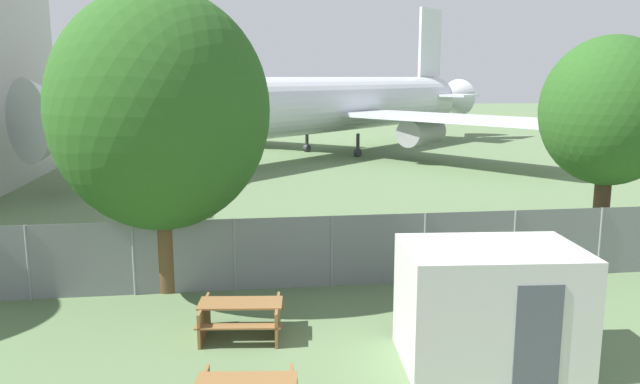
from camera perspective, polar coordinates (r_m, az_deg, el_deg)
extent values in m
cylinder|color=gray|center=(17.18, -25.13, -5.87)|extent=(0.07, 0.07, 1.92)
cylinder|color=gray|center=(16.59, -16.67, -5.86)|extent=(0.07, 0.07, 1.92)
cylinder|color=gray|center=(16.38, -7.80, -5.71)|extent=(0.07, 0.07, 1.92)
cylinder|color=gray|center=(16.57, 1.07, -5.43)|extent=(0.07, 0.07, 1.92)
cylinder|color=gray|center=(17.13, 9.55, -5.04)|extent=(0.07, 0.07, 1.92)
cylinder|color=gray|center=(18.04, 17.31, -4.58)|extent=(0.07, 0.07, 1.92)
cylinder|color=gray|center=(19.25, 24.21, -4.11)|extent=(0.07, 0.07, 1.92)
cube|color=slate|center=(16.57, 1.07, -5.43)|extent=(56.00, 0.01, 1.92)
cylinder|color=silver|center=(43.45, -0.27, 7.92)|extent=(26.66, 25.41, 3.86)
cone|color=silver|center=(31.43, -22.14, 6.17)|extent=(5.46, 5.46, 3.86)
cone|color=silver|center=(59.30, 11.48, 8.40)|extent=(5.90, 5.84, 3.48)
cube|color=silver|center=(39.73, 11.86, 6.62)|extent=(12.34, 14.78, 0.30)
cylinder|color=#939399|center=(41.17, 9.26, 5.41)|extent=(3.72, 3.65, 1.74)
cube|color=silver|center=(51.03, -7.31, 7.57)|extent=(14.46, 12.89, 0.30)
cylinder|color=#939399|center=(49.76, -5.21, 6.36)|extent=(3.72, 3.65, 1.74)
cube|color=silver|center=(56.37, 10.03, 13.27)|extent=(2.70, 2.56, 5.79)
cube|color=silver|center=(56.15, 9.79, 8.75)|extent=(8.07, 8.31, 0.20)
cylinder|color=#2D2D33|center=(36.05, -11.10, 2.82)|extent=(0.24, 0.24, 1.62)
cylinder|color=#2D2D33|center=(36.13, -11.08, 1.98)|extent=(0.61, 0.60, 0.56)
cylinder|color=#2D2D33|center=(43.56, 3.48, 4.29)|extent=(0.24, 0.24, 1.62)
cylinder|color=#2D2D33|center=(43.62, 3.47, 3.60)|extent=(0.61, 0.60, 0.56)
cylinder|color=#2D2D33|center=(46.39, -1.20, 4.69)|extent=(0.24, 0.24, 1.62)
cylinder|color=#2D2D33|center=(46.45, -1.20, 4.03)|extent=(0.61, 0.60, 0.56)
cube|color=silver|center=(12.66, 15.25, -9.94)|extent=(3.52, 2.54, 2.32)
cube|color=#4C515B|center=(11.90, 19.30, -12.37)|extent=(0.84, 0.10, 1.90)
cube|color=brown|center=(13.64, -7.28, -10.04)|extent=(1.85, 0.96, 0.04)
cube|color=brown|center=(14.26, -7.02, -10.38)|extent=(1.80, 0.48, 0.04)
cube|color=brown|center=(13.23, -7.51, -12.10)|extent=(1.80, 0.48, 0.04)
cube|color=brown|center=(13.71, -3.89, -11.52)|extent=(0.22, 1.40, 0.74)
cube|color=brown|center=(13.88, -10.55, -11.41)|extent=(0.22, 1.40, 0.74)
cube|color=brown|center=(10.35, -6.79, -16.99)|extent=(1.69, 0.94, 0.04)
cube|color=brown|center=(10.98, -6.46, -17.04)|extent=(1.63, 0.46, 0.04)
cylinder|color=brown|center=(16.67, -13.85, -4.84)|extent=(0.65, 0.65, 2.36)
ellipsoid|color=#28561E|center=(16.12, -14.40, 7.25)|extent=(5.45, 5.45, 6.00)
cylinder|color=#4C3823|center=(20.67, 24.28, -1.87)|extent=(0.48, 0.48, 2.82)
ellipsoid|color=#28561E|center=(20.28, 24.94, 6.73)|extent=(3.99, 3.99, 4.39)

